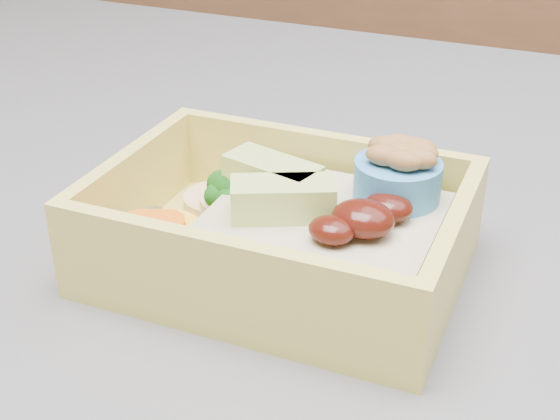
% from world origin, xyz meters
% --- Properties ---
extents(bento_box, '(0.18, 0.13, 0.07)m').
position_xyz_m(bento_box, '(-0.02, -0.10, 0.94)').
color(bento_box, '#D6C458').
rests_on(bento_box, island).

